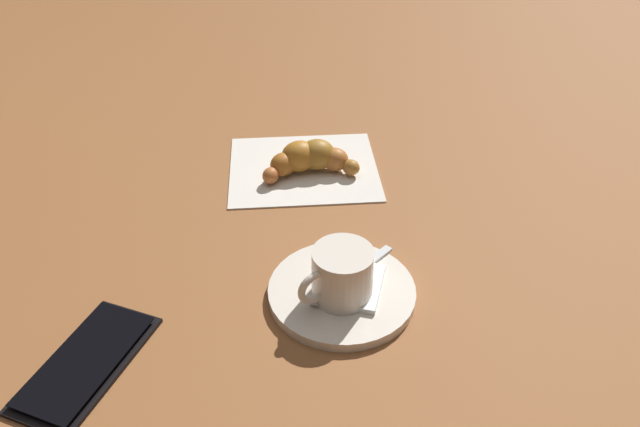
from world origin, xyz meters
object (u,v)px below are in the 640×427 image
at_px(napkin, 303,168).
at_px(cell_phone, 86,362).
at_px(croissant, 309,158).
at_px(espresso_cup, 341,274).
at_px(sugar_packet, 370,287).
at_px(teaspoon, 339,284).
at_px(saucer, 342,292).

height_order(napkin, cell_phone, cell_phone).
bearing_deg(napkin, croissant, -143.08).
bearing_deg(espresso_cup, croissant, 6.17).
xyz_separation_m(sugar_packet, croissant, (0.24, 0.06, 0.01)).
bearing_deg(sugar_packet, napkin, 29.99).
xyz_separation_m(teaspoon, cell_phone, (-0.08, 0.23, -0.01)).
height_order(teaspoon, napkin, teaspoon).
xyz_separation_m(napkin, cell_phone, (-0.32, 0.20, 0.00)).
bearing_deg(napkin, saucer, -171.75).
bearing_deg(saucer, croissant, 6.88).
bearing_deg(croissant, teaspoon, -173.79).
distance_m(espresso_cup, croissant, 0.24).
relative_size(napkin, cell_phone, 1.25).
relative_size(sugar_packet, cell_phone, 0.44).
bearing_deg(cell_phone, teaspoon, -70.38).
bearing_deg(cell_phone, croissant, -33.52).
bearing_deg(teaspoon, saucer, -129.98).
xyz_separation_m(espresso_cup, sugar_packet, (0.01, -0.03, -0.02)).
bearing_deg(teaspoon, croissant, 6.21).
height_order(saucer, croissant, croissant).
distance_m(sugar_packet, napkin, 0.25).
height_order(saucer, teaspoon, teaspoon).
bearing_deg(teaspoon, napkin, 7.63).
distance_m(sugar_packet, cell_phone, 0.28).
xyz_separation_m(espresso_cup, cell_phone, (-0.07, 0.23, -0.03)).
distance_m(saucer, croissant, 0.24).
relative_size(espresso_cup, sugar_packet, 1.17).
bearing_deg(sugar_packet, teaspoon, 95.06).
bearing_deg(espresso_cup, saucer, -11.66).
relative_size(teaspoon, sugar_packet, 1.41).
relative_size(teaspoon, napkin, 0.50).
bearing_deg(croissant, napkin, 36.92).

